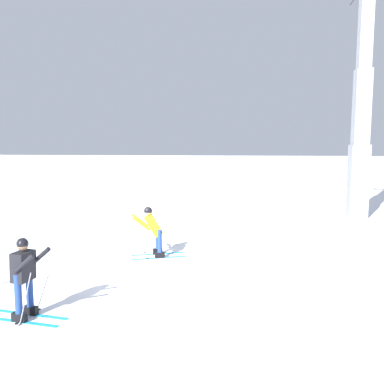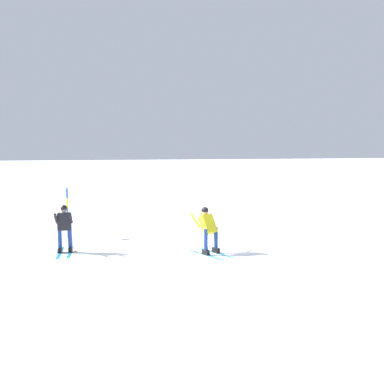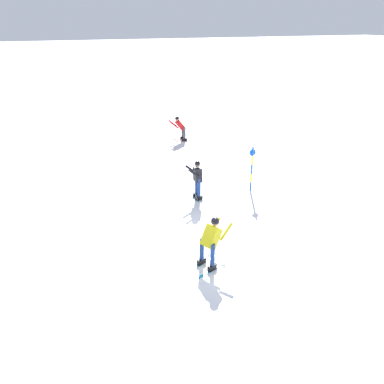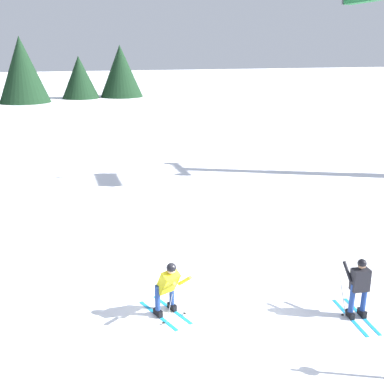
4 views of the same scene
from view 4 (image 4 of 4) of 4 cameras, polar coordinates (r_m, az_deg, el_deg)
name	(u,v)px [view 4 (image 4 of 4)]	position (r m, az deg, el deg)	size (l,w,h in m)	color
ground_plane	(205,322)	(11.24, 1.68, -16.37)	(260.00, 260.00, 0.00)	white
skier_carving_main	(168,285)	(11.03, -3.06, -11.82)	(1.15, 1.71, 1.63)	#198CCC
skier_distant_downhill	(359,284)	(11.70, 20.69, -11.05)	(0.73, 1.66, 1.59)	#198CCC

